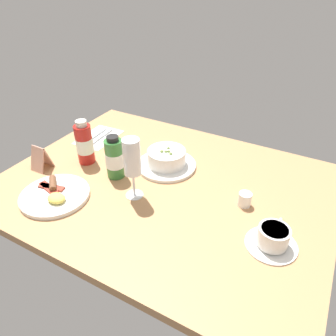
{
  "coord_description": "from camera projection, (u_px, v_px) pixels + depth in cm",
  "views": [
    {
      "loc": [
        -43.44,
        76.12,
        65.43
      ],
      "look_at": [
        -2.25,
        1.58,
        8.18
      ],
      "focal_mm": 33.87,
      "sensor_mm": 36.0,
      "label": 1
    }
  ],
  "objects": [
    {
      "name": "menu_card",
      "position": [
        40.0,
        158.0,
        1.15
      ],
      "size": [
        5.92,
        6.23,
        9.13
      ],
      "color": "tan",
      "rests_on": "ground_plane"
    },
    {
      "name": "breakfast_plate",
      "position": [
        55.0,
        195.0,
        1.03
      ],
      "size": [
        22.22,
        22.22,
        3.7
      ],
      "color": "white",
      "rests_on": "ground_plane"
    },
    {
      "name": "ground_plane",
      "position": [
        165.0,
        187.0,
        1.1
      ],
      "size": [
        110.0,
        84.0,
        3.0
      ],
      "primitive_type": "cube",
      "color": "#B27F51"
    },
    {
      "name": "creamer_jug",
      "position": [
        245.0,
        199.0,
        0.99
      ],
      "size": [
        4.73,
        4.38,
        5.1
      ],
      "color": "white",
      "rests_on": "ground_plane"
    },
    {
      "name": "cutlery_setting",
      "position": [
        98.0,
        137.0,
        1.37
      ],
      "size": [
        14.55,
        20.2,
        0.9
      ],
      "color": "white",
      "rests_on": "ground_plane"
    },
    {
      "name": "porridge_bowl",
      "position": [
        167.0,
        159.0,
        1.16
      ],
      "size": [
        21.82,
        21.82,
        7.6
      ],
      "color": "white",
      "rests_on": "ground_plane"
    },
    {
      "name": "sauce_bottle_green",
      "position": [
        115.0,
        158.0,
        1.09
      ],
      "size": [
        6.34,
        6.34,
        15.78
      ],
      "color": "#337233",
      "rests_on": "ground_plane"
    },
    {
      "name": "coffee_cup",
      "position": [
        273.0,
        238.0,
        0.84
      ],
      "size": [
        14.07,
        14.07,
        6.2
      ],
      "color": "white",
      "rests_on": "ground_plane"
    },
    {
      "name": "wine_glass",
      "position": [
        132.0,
        160.0,
        0.96
      ],
      "size": [
        5.76,
        5.76,
        20.74
      ],
      "color": "white",
      "rests_on": "ground_plane"
    },
    {
      "name": "sauce_bottle_red",
      "position": [
        84.0,
        144.0,
        1.17
      ],
      "size": [
        6.26,
        6.26,
        17.02
      ],
      "color": "#B21E19",
      "rests_on": "ground_plane"
    }
  ]
}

